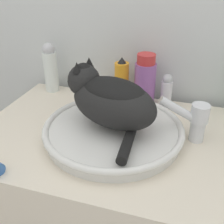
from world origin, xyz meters
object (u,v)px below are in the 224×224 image
mouthwash_bottle (145,80)px  deodorant_stick (166,90)px  cat (110,98)px  spray_bottle_trigger (122,81)px  lotion_bottle_white (51,67)px  faucet (195,119)px

mouthwash_bottle → deodorant_stick: (0.08, 0.00, -0.03)m
cat → mouthwash_bottle: cat is taller
spray_bottle_trigger → cat: bearing=-82.2°
cat → mouthwash_bottle: (0.05, 0.26, -0.04)m
cat → spray_bottle_trigger: cat is taller
lotion_bottle_white → cat: bearing=-37.8°
mouthwash_bottle → spray_bottle_trigger: (-0.09, 0.00, -0.01)m
faucet → spray_bottle_trigger: 0.34m
deodorant_stick → lotion_bottle_white: (-0.47, -0.00, 0.04)m
cat → faucet: 0.26m
deodorant_stick → lotion_bottle_white: size_ratio=0.62×
deodorant_stick → faucet: bearing=-61.8°
spray_bottle_trigger → deodorant_stick: 0.17m
mouthwash_bottle → spray_bottle_trigger: size_ratio=1.11×
faucet → spray_bottle_trigger: spray_bottle_trigger is taller
faucet → deodorant_stick: (-0.11, 0.20, -0.01)m
cat → spray_bottle_trigger: 0.27m
cat → mouthwash_bottle: 0.27m
mouthwash_bottle → lotion_bottle_white: size_ratio=0.96×
deodorant_stick → cat: bearing=-117.7°
deodorant_stick → mouthwash_bottle: bearing=180.0°
cat → deodorant_stick: 0.30m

